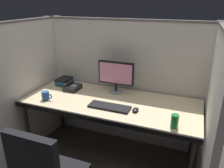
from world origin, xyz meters
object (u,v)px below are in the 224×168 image
(keyboard_main, at_px, (109,107))
(book_stack, at_px, (64,81))
(desk_phone, at_px, (72,87))
(coffee_mug, at_px, (46,96))
(desk, at_px, (110,105))
(computer_mouse, at_px, (136,110))
(soda_can, at_px, (175,121))
(monitor_center, at_px, (116,75))

(keyboard_main, height_order, book_stack, book_stack)
(desk_phone, bearing_deg, coffee_mug, -108.03)
(desk, height_order, keyboard_main, keyboard_main)
(computer_mouse, xyz_separation_m, soda_can, (0.39, -0.16, 0.04))
(desk_phone, bearing_deg, computer_mouse, -16.92)
(computer_mouse, height_order, coffee_mug, coffee_mug)
(keyboard_main, relative_size, coffee_mug, 3.41)
(monitor_center, height_order, book_stack, monitor_center)
(monitor_center, xyz_separation_m, desk_phone, (-0.52, -0.12, -0.18))
(desk, distance_m, keyboard_main, 0.16)
(computer_mouse, bearing_deg, soda_can, -22.43)
(computer_mouse, relative_size, soda_can, 0.79)
(desk, distance_m, computer_mouse, 0.35)
(keyboard_main, height_order, soda_can, soda_can)
(monitor_center, bearing_deg, soda_can, -36.52)
(monitor_center, height_order, keyboard_main, monitor_center)
(keyboard_main, relative_size, desk_phone, 2.26)
(monitor_center, distance_m, book_stack, 0.74)
(desk, xyz_separation_m, monitor_center, (-0.03, 0.27, 0.27))
(keyboard_main, bearing_deg, coffee_mug, -174.19)
(monitor_center, xyz_separation_m, keyboard_main, (0.08, -0.41, -0.20))
(book_stack, xyz_separation_m, desk_phone, (0.19, -0.12, -0.01))
(soda_can, bearing_deg, coffee_mug, 177.26)
(soda_can, height_order, desk_phone, soda_can)
(keyboard_main, relative_size, computer_mouse, 4.48)
(keyboard_main, height_order, desk_phone, desk_phone)
(monitor_center, bearing_deg, coffee_mug, -143.08)
(monitor_center, height_order, desk_phone, monitor_center)
(computer_mouse, bearing_deg, book_stack, 160.07)
(computer_mouse, relative_size, book_stack, 0.42)
(coffee_mug, bearing_deg, keyboard_main, 5.81)
(desk, xyz_separation_m, desk_phone, (-0.56, 0.15, 0.08))
(keyboard_main, height_order, coffee_mug, coffee_mug)
(desk, height_order, coffee_mug, coffee_mug)
(keyboard_main, bearing_deg, desk_phone, 154.71)
(desk, relative_size, desk_phone, 10.00)
(desk, relative_size, book_stack, 8.38)
(keyboard_main, xyz_separation_m, computer_mouse, (0.27, 0.02, 0.01))
(book_stack, bearing_deg, soda_can, -20.60)
(coffee_mug, xyz_separation_m, soda_can, (1.38, -0.07, 0.01))
(computer_mouse, distance_m, desk_phone, 0.92)
(coffee_mug, distance_m, soda_can, 1.38)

